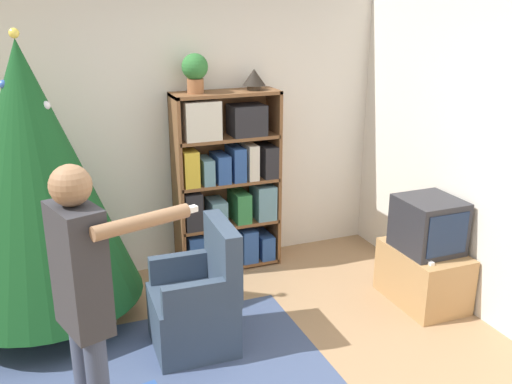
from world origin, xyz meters
name	(u,v)px	position (x,y,z in m)	size (l,w,h in m)	color
wall_back	(142,130)	(0.00, 2.21, 1.30)	(8.00, 0.10, 2.60)	silver
bookshelf	(227,185)	(0.69, 1.96, 0.80)	(0.94, 0.33, 1.63)	brown
tv_stand	(423,275)	(1.96, 0.74, 0.23)	(0.47, 0.71, 0.46)	tan
television	(428,225)	(1.96, 0.74, 0.68)	(0.45, 0.47, 0.43)	#28282D
game_remote	(428,261)	(1.82, 0.53, 0.48)	(0.04, 0.12, 0.02)	white
christmas_tree	(32,176)	(-0.92, 1.56, 1.17)	(1.45, 1.45, 2.20)	#4C3323
armchair	(198,305)	(0.07, 0.80, 0.32)	(0.59, 0.58, 0.92)	#334256
standing_person	(85,300)	(-0.73, -0.10, 1.00)	(0.71, 0.45, 1.67)	#38425B
potted_plant	(195,70)	(0.43, 1.97, 1.82)	(0.22, 0.22, 0.33)	#935B38
table_lamp	(254,78)	(0.96, 1.97, 1.73)	(0.20, 0.20, 0.18)	#473828
book_pile_near_tree	(103,322)	(-0.54, 1.29, 0.04)	(0.18, 0.18, 0.09)	#2D7A42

